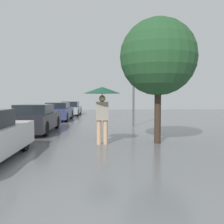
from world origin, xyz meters
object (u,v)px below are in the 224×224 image
(pedestrian, at_px, (102,97))
(parked_car_farthest, at_px, (71,109))
(parked_car_third, at_px, (58,112))
(tree, at_px, (158,57))
(parked_car_second, at_px, (36,119))
(street_lamp, at_px, (134,82))

(pedestrian, height_order, parked_car_farthest, pedestrian)
(pedestrian, relative_size, parked_car_third, 0.43)
(parked_car_third, bearing_deg, tree, -61.57)
(parked_car_second, distance_m, tree, 6.26)
(pedestrian, xyz_separation_m, street_lamp, (1.72, 5.30, 0.83))
(parked_car_farthest, height_order, tree, tree)
(parked_car_second, bearing_deg, parked_car_farthest, 89.22)
(pedestrian, bearing_deg, tree, 4.59)
(parked_car_third, xyz_separation_m, street_lamp, (4.82, -4.10, 1.85))
(parked_car_farthest, xyz_separation_m, street_lamp, (4.62, -9.46, 1.87))
(parked_car_second, height_order, street_lamp, street_lamp)
(pedestrian, distance_m, parked_car_third, 9.95)
(parked_car_second, relative_size, parked_car_farthest, 0.93)
(parked_car_second, bearing_deg, parked_car_third, 90.41)
(pedestrian, relative_size, street_lamp, 0.52)
(pedestrian, bearing_deg, parked_car_farthest, 101.08)
(parked_car_farthest, bearing_deg, pedestrian, -78.92)
(parked_car_second, xyz_separation_m, parked_car_third, (-0.04, 6.25, -0.02))
(parked_car_third, distance_m, parked_car_farthest, 5.37)
(tree, distance_m, street_lamp, 5.18)
(parked_car_third, xyz_separation_m, parked_car_farthest, (0.20, 5.36, -0.03))
(parked_car_third, height_order, street_lamp, street_lamp)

